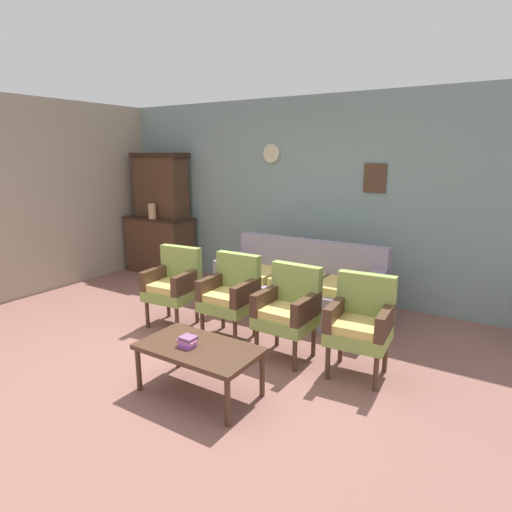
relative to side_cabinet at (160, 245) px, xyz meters
The scene contains 12 objects.
ground_plane 3.43m from the side_cabinet, 41.51° to the right, with size 7.68×7.68×0.00m, color #84564C.
wall_back_with_decor 2.72m from the side_cabinet, ahead, with size 6.40×0.09×2.70m.
side_cabinet is the anchor object (origin of this frame).
cabinet_upper_hutch 0.99m from the side_cabinet, 90.00° to the left, with size 0.99×0.38×1.03m.
vase_on_cabinet 0.61m from the side_cabinet, 77.93° to the right, with size 0.13×0.13×0.24m, color tan.
floral_couch 2.92m from the side_cabinet, 10.53° to the right, with size 1.99×0.85×0.90m.
armchair_by_doorway 2.37m from the side_cabinet, 41.65° to the right, with size 0.56×0.53×0.90m.
armchair_near_couch_end 2.95m from the side_cabinet, 30.82° to the right, with size 0.53×0.50×0.90m.
armchair_row_middle 3.64m from the side_cabinet, 25.93° to the right, with size 0.53×0.50×0.90m.
armchair_near_cabinet 4.27m from the side_cabinet, 21.27° to the right, with size 0.56×0.53×0.90m.
coffee_table 3.95m from the side_cabinet, 40.95° to the right, with size 1.00×0.56×0.42m.
book_stack_on_table 3.92m from the side_cabinet, 42.22° to the right, with size 0.16×0.12×0.08m.
Camera 1 is at (2.56, -2.81, 1.95)m, focal length 30.16 mm.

